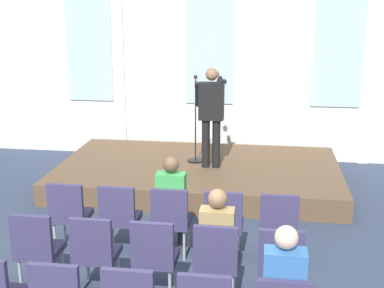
% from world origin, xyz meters
% --- Properties ---
extents(rear_partition, '(9.28, 0.14, 4.08)m').
position_xyz_m(rear_partition, '(0.03, 5.62, 2.07)').
color(rear_partition, silver).
rests_on(rear_partition, ground).
extents(stage_platform, '(4.88, 2.86, 0.36)m').
position_xyz_m(stage_platform, '(0.00, 3.89, 0.18)').
color(stage_platform, brown).
rests_on(stage_platform, ground).
extents(speaker, '(0.52, 0.69, 1.71)m').
position_xyz_m(speaker, '(0.22, 3.79, 1.36)').
color(speaker, black).
rests_on(speaker, stage_platform).
extents(mic_stand, '(0.28, 0.28, 1.55)m').
position_xyz_m(mic_stand, '(-0.08, 4.07, 0.70)').
color(mic_stand, black).
rests_on(mic_stand, stage_platform).
extents(chair_r0_c0, '(0.46, 0.44, 0.94)m').
position_xyz_m(chair_r0_c0, '(-1.33, 1.14, 0.53)').
color(chair_r0_c0, '#99999E').
rests_on(chair_r0_c0, ground).
extents(chair_r0_c1, '(0.46, 0.44, 0.94)m').
position_xyz_m(chair_r0_c1, '(-0.67, 1.14, 0.53)').
color(chair_r0_c1, '#99999E').
rests_on(chair_r0_c1, ground).
extents(chair_r0_c2, '(0.46, 0.44, 0.94)m').
position_xyz_m(chair_r0_c2, '(0.00, 1.14, 0.53)').
color(chair_r0_c2, '#99999E').
rests_on(chair_r0_c2, ground).
extents(audience_r0_c2, '(0.36, 0.39, 1.31)m').
position_xyz_m(audience_r0_c2, '(0.00, 1.22, 0.73)').
color(audience_r0_c2, '#2D2D33').
rests_on(audience_r0_c2, ground).
extents(chair_r0_c3, '(0.46, 0.44, 0.94)m').
position_xyz_m(chair_r0_c3, '(0.67, 1.14, 0.53)').
color(chair_r0_c3, '#99999E').
rests_on(chair_r0_c3, ground).
extents(chair_r0_c4, '(0.46, 0.44, 0.94)m').
position_xyz_m(chair_r0_c4, '(1.33, 1.14, 0.53)').
color(chair_r0_c4, '#99999E').
rests_on(chair_r0_c4, ground).
extents(chair_r1_c0, '(0.46, 0.44, 0.94)m').
position_xyz_m(chair_r1_c0, '(-1.33, 0.15, 0.53)').
color(chair_r1_c0, '#99999E').
rests_on(chair_r1_c0, ground).
extents(chair_r1_c1, '(0.46, 0.44, 0.94)m').
position_xyz_m(chair_r1_c1, '(-0.67, 0.15, 0.53)').
color(chair_r1_c1, '#99999E').
rests_on(chair_r1_c1, ground).
extents(chair_r1_c2, '(0.46, 0.44, 0.94)m').
position_xyz_m(chair_r1_c2, '(0.00, 0.15, 0.53)').
color(chair_r1_c2, '#99999E').
rests_on(chair_r1_c2, ground).
extents(chair_r1_c3, '(0.46, 0.44, 0.94)m').
position_xyz_m(chair_r1_c3, '(0.67, 0.15, 0.53)').
color(chair_r1_c3, '#99999E').
rests_on(chair_r1_c3, ground).
extents(audience_r1_c3, '(0.36, 0.39, 1.28)m').
position_xyz_m(audience_r1_c3, '(0.67, 0.24, 0.71)').
color(audience_r1_c3, '#2D2D33').
rests_on(audience_r1_c3, ground).
extents(chair_r1_c4, '(0.46, 0.44, 0.94)m').
position_xyz_m(chair_r1_c4, '(1.33, 0.15, 0.53)').
color(chair_r1_c4, '#99999E').
rests_on(chair_r1_c4, ground).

